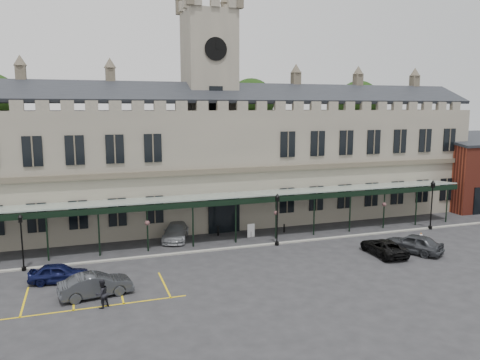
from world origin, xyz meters
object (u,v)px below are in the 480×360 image
object	(u,v)px
sign_board	(251,231)
car_taxi	(176,231)
lamp_post_mid	(277,215)
car_right_a	(413,243)
lamp_post_right	(432,200)
traffic_cone	(421,236)
car_left_a	(59,273)
lamp_post_left	(22,237)
person_b	(102,294)
car_left_b	(96,285)
clock_tower	(209,100)
station_building	(210,162)
car_van	(383,247)

from	to	relation	value
sign_board	car_taxi	bearing A→B (deg)	160.81
lamp_post_mid	car_right_a	xyz separation A→B (m)	(10.15, -5.76, -1.99)
lamp_post_right	sign_board	bearing A→B (deg)	170.28
traffic_cone	car_left_a	world-z (taller)	car_left_a
lamp_post_left	lamp_post_mid	bearing A→B (deg)	-0.29
lamp_post_mid	person_b	bearing A→B (deg)	-150.67
car_left_b	person_b	size ratio (longest dim) A/B	2.59
lamp_post_left	car_right_a	size ratio (longest dim) A/B	0.92
lamp_post_right	clock_tower	bearing A→B (deg)	152.23
clock_tower	car_taxi	xyz separation A→B (m)	(-5.00, -6.00, -12.35)
clock_tower	person_b	world-z (taller)	clock_tower
lamp_post_right	sign_board	distance (m)	18.77
station_building	lamp_post_mid	distance (m)	11.79
car_left_a	car_left_b	bearing A→B (deg)	-135.77
station_building	person_b	distance (m)	23.69
clock_tower	lamp_post_left	world-z (taller)	clock_tower
lamp_post_mid	traffic_cone	world-z (taller)	lamp_post_mid
station_building	traffic_cone	world-z (taller)	station_building
car_right_a	person_b	xyz separation A→B (m)	(-25.68, -2.97, 0.08)
clock_tower	lamp_post_right	size ratio (longest dim) A/B	4.89
station_building	car_left_b	size ratio (longest dim) A/B	12.78
clock_tower	car_right_a	size ratio (longest dim) A/B	5.13
lamp_post_left	car_right_a	bearing A→B (deg)	-10.71
lamp_post_left	car_left_a	distance (m)	4.76
car_right_a	clock_tower	bearing A→B (deg)	-80.45
lamp_post_mid	lamp_post_right	world-z (taller)	lamp_post_right
lamp_post_left	car_left_a	world-z (taller)	lamp_post_left
station_building	traffic_cone	bearing A→B (deg)	-37.99
lamp_post_mid	car_left_b	xyz separation A→B (m)	(-15.83, -6.74, -2.04)
traffic_cone	car_left_b	bearing A→B (deg)	-171.83
lamp_post_left	car_van	bearing A→B (deg)	-11.10
car_taxi	car_van	bearing A→B (deg)	-14.77
lamp_post_mid	person_b	distance (m)	17.92
clock_tower	person_b	bearing A→B (deg)	-122.18
car_left_b	person_b	distance (m)	2.01
lamp_post_right	car_van	world-z (taller)	lamp_post_right
lamp_post_mid	traffic_cone	size ratio (longest dim) A/B	7.52
traffic_cone	sign_board	distance (m)	16.08
car_right_a	car_taxi	bearing A→B (deg)	-59.29
lamp_post_mid	car_van	xyz separation A→B (m)	(7.39, -5.44, -2.15)
person_b	car_van	bearing A→B (deg)	153.64
clock_tower	car_right_a	bearing A→B (deg)	-51.09
sign_board	car_van	distance (m)	12.30
lamp_post_right	car_left_b	bearing A→B (deg)	-168.19
lamp_post_mid	car_van	size ratio (longest dim) A/B	0.99
lamp_post_right	person_b	bearing A→B (deg)	-164.80
clock_tower	car_left_a	bearing A→B (deg)	-136.64
person_b	car_left_b	bearing A→B (deg)	-116.04
station_building	clock_tower	world-z (taller)	clock_tower
lamp_post_left	car_right_a	xyz separation A→B (m)	(31.02, -5.87, -1.81)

